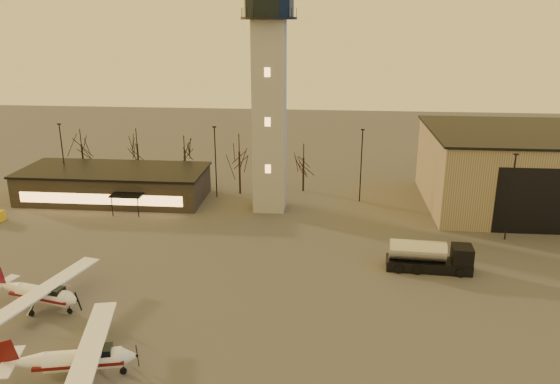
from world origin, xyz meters
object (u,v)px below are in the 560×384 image
at_px(hangar, 545,170).
at_px(cessna_rear, 46,297).
at_px(cessna_front, 86,362).
at_px(fuel_truck, 429,259).
at_px(terminal, 114,184).
at_px(control_tower, 269,84).

relative_size(hangar, cessna_rear, 2.52).
xyz_separation_m(hangar, cessna_front, (-44.98, -40.54, -3.97)).
height_order(cessna_front, cessna_rear, cessna_front).
bearing_deg(hangar, fuel_truck, -130.99).
bearing_deg(terminal, cessna_front, -71.35).
bearing_deg(control_tower, cessna_front, -103.81).
height_order(hangar, terminal, hangar).
relative_size(cessna_front, cessna_rear, 1.04).
relative_size(control_tower, hangar, 1.07).
distance_m(cessna_front, cessna_rear, 11.52).
bearing_deg(control_tower, terminal, 174.85).
distance_m(control_tower, cessna_front, 40.58).
xyz_separation_m(hangar, terminal, (-57.99, -2.00, -3.00)).
bearing_deg(fuel_truck, cessna_front, -140.53).
bearing_deg(hangar, control_tower, -173.69).
xyz_separation_m(control_tower, hangar, (36.00, 3.98, -11.17)).
xyz_separation_m(terminal, cessna_front, (13.01, -38.55, -0.97)).
relative_size(terminal, cessna_front, 2.01).
relative_size(control_tower, terminal, 1.28).
xyz_separation_m(terminal, cessna_rear, (5.47, -29.83, -1.01)).
distance_m(terminal, cessna_front, 40.69).
bearing_deg(cessna_rear, fuel_truck, 31.00).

